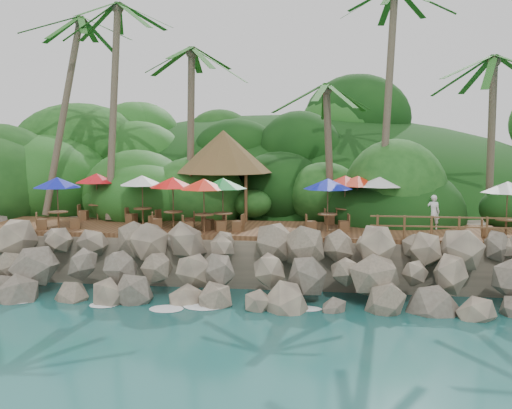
# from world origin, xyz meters

# --- Properties ---
(ground) EXTENTS (140.00, 140.00, 0.00)m
(ground) POSITION_xyz_m (0.00, 0.00, 0.00)
(ground) COLOR #19514F
(ground) RESTS_ON ground
(land_base) EXTENTS (32.00, 25.20, 2.10)m
(land_base) POSITION_xyz_m (0.00, 16.00, 1.05)
(land_base) COLOR gray
(land_base) RESTS_ON ground
(jungle_hill) EXTENTS (44.80, 28.00, 15.40)m
(jungle_hill) POSITION_xyz_m (0.00, 23.50, 0.00)
(jungle_hill) COLOR #143811
(jungle_hill) RESTS_ON ground
(seawall) EXTENTS (29.00, 4.00, 2.30)m
(seawall) POSITION_xyz_m (0.00, 2.00, 1.15)
(seawall) COLOR gray
(seawall) RESTS_ON ground
(terrace) EXTENTS (26.00, 5.00, 0.20)m
(terrace) POSITION_xyz_m (0.00, 6.00, 2.20)
(terrace) COLOR brown
(terrace) RESTS_ON land_base
(jungle_foliage) EXTENTS (44.00, 16.00, 12.00)m
(jungle_foliage) POSITION_xyz_m (0.00, 15.00, 0.00)
(jungle_foliage) COLOR #143811
(jungle_foliage) RESTS_ON ground
(foam_line) EXTENTS (25.20, 0.80, 0.06)m
(foam_line) POSITION_xyz_m (0.00, 0.30, 0.03)
(foam_line) COLOR white
(foam_line) RESTS_ON ground
(palms) EXTENTS (27.85, 6.92, 12.84)m
(palms) POSITION_xyz_m (-0.29, 8.76, 11.73)
(palms) COLOR brown
(palms) RESTS_ON ground
(palapa) EXTENTS (5.11, 5.11, 4.60)m
(palapa) POSITION_xyz_m (-2.17, 9.29, 5.79)
(palapa) COLOR brown
(palapa) RESTS_ON ground
(dining_clusters) EXTENTS (22.06, 5.41, 2.40)m
(dining_clusters) POSITION_xyz_m (-0.14, 5.88, 4.29)
(dining_clusters) COLOR brown
(dining_clusters) RESTS_ON terrace
(railing) EXTENTS (7.20, 0.10, 1.00)m
(railing) POSITION_xyz_m (8.77, 3.65, 2.91)
(railing) COLOR brown
(railing) RESTS_ON terrace
(waiter) EXTENTS (0.61, 0.42, 1.61)m
(waiter) POSITION_xyz_m (8.14, 6.60, 3.10)
(waiter) COLOR white
(waiter) RESTS_ON terrace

